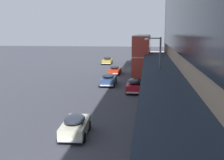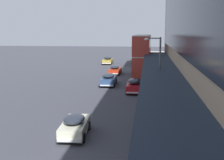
{
  "view_description": "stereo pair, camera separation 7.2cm",
  "coord_description": "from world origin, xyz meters",
  "px_view_note": "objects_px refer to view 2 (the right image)",
  "views": [
    {
      "loc": [
        5.22,
        -12.46,
        7.22
      ],
      "look_at": [
        1.34,
        21.78,
        1.6
      ],
      "focal_mm": 50.0,
      "sensor_mm": 36.0,
      "label": 1
    },
    {
      "loc": [
        5.29,
        -12.46,
        7.22
      ],
      "look_at": [
        1.34,
        21.78,
        1.6
      ],
      "focal_mm": 50.0,
      "sensor_mm": 36.0,
      "label": 2
    }
  ],
  "objects_px": {
    "sedan_oncoming_rear": "(135,85)",
    "sedan_trailing_mid": "(109,79)",
    "transit_bus_kerbside_front": "(142,54)",
    "sedan_lead_mid": "(115,70)",
    "sedan_second_near": "(108,60)",
    "sedan_far_back": "(75,125)",
    "street_lamp": "(158,67)",
    "transit_bus_kerbside_rear": "(140,55)"
  },
  "relations": [
    {
      "from": "transit_bus_kerbside_front",
      "to": "sedan_far_back",
      "type": "height_order",
      "value": "transit_bus_kerbside_front"
    },
    {
      "from": "transit_bus_kerbside_rear",
      "to": "sedan_lead_mid",
      "type": "height_order",
      "value": "transit_bus_kerbside_rear"
    },
    {
      "from": "transit_bus_kerbside_front",
      "to": "sedan_oncoming_rear",
      "type": "relative_size",
      "value": 2.36
    },
    {
      "from": "sedan_oncoming_rear",
      "to": "sedan_trailing_mid",
      "type": "bearing_deg",
      "value": 129.99
    },
    {
      "from": "sedan_oncoming_rear",
      "to": "street_lamp",
      "type": "xyz_separation_m",
      "value": [
        2.32,
        -7.61,
        3.09
      ]
    },
    {
      "from": "sedan_second_near",
      "to": "sedan_lead_mid",
      "type": "relative_size",
      "value": 1.12
    },
    {
      "from": "transit_bus_kerbside_front",
      "to": "sedan_far_back",
      "type": "relative_size",
      "value": 2.37
    },
    {
      "from": "sedan_second_near",
      "to": "sedan_lead_mid",
      "type": "xyz_separation_m",
      "value": [
        3.12,
        -14.87,
        -0.05
      ]
    },
    {
      "from": "transit_bus_kerbside_front",
      "to": "sedan_lead_mid",
      "type": "bearing_deg",
      "value": 163.4
    },
    {
      "from": "transit_bus_kerbside_front",
      "to": "transit_bus_kerbside_rear",
      "type": "xyz_separation_m",
      "value": [
        -0.65,
        16.82,
        -1.62
      ]
    },
    {
      "from": "sedan_lead_mid",
      "to": "sedan_trailing_mid",
      "type": "height_order",
      "value": "sedan_trailing_mid"
    },
    {
      "from": "sedan_second_near",
      "to": "sedan_lead_mid",
      "type": "bearing_deg",
      "value": -78.14
    },
    {
      "from": "sedan_second_near",
      "to": "sedan_far_back",
      "type": "distance_m",
      "value": 44.86
    },
    {
      "from": "sedan_lead_mid",
      "to": "sedan_oncoming_rear",
      "type": "bearing_deg",
      "value": -75.09
    },
    {
      "from": "sedan_oncoming_rear",
      "to": "sedan_far_back",
      "type": "relative_size",
      "value": 1.01
    },
    {
      "from": "transit_bus_kerbside_rear",
      "to": "sedan_trailing_mid",
      "type": "xyz_separation_m",
      "value": [
        -3.49,
        -25.64,
        -1.02
      ]
    },
    {
      "from": "sedan_trailing_mid",
      "to": "street_lamp",
      "type": "relative_size",
      "value": 0.77
    },
    {
      "from": "sedan_oncoming_rear",
      "to": "sedan_trailing_mid",
      "type": "distance_m",
      "value": 5.62
    },
    {
      "from": "transit_bus_kerbside_rear",
      "to": "sedan_trailing_mid",
      "type": "bearing_deg",
      "value": -97.74
    },
    {
      "from": "sedan_lead_mid",
      "to": "sedan_trailing_mid",
      "type": "distance_m",
      "value": 10.13
    },
    {
      "from": "sedan_lead_mid",
      "to": "sedan_trailing_mid",
      "type": "relative_size",
      "value": 0.87
    },
    {
      "from": "sedan_far_back",
      "to": "street_lamp",
      "type": "height_order",
      "value": "street_lamp"
    },
    {
      "from": "sedan_second_near",
      "to": "street_lamp",
      "type": "relative_size",
      "value": 0.75
    },
    {
      "from": "sedan_second_near",
      "to": "sedan_oncoming_rear",
      "type": "distance_m",
      "value": 30.11
    },
    {
      "from": "sedan_far_back",
      "to": "street_lamp",
      "type": "distance_m",
      "value": 10.22
    },
    {
      "from": "sedan_second_near",
      "to": "transit_bus_kerbside_rear",
      "type": "bearing_deg",
      "value": 5.4
    },
    {
      "from": "sedan_oncoming_rear",
      "to": "street_lamp",
      "type": "distance_m",
      "value": 8.54
    },
    {
      "from": "transit_bus_kerbside_front",
      "to": "sedan_oncoming_rear",
      "type": "height_order",
      "value": "transit_bus_kerbside_front"
    },
    {
      "from": "transit_bus_kerbside_rear",
      "to": "sedan_oncoming_rear",
      "type": "distance_m",
      "value": 29.96
    },
    {
      "from": "sedan_oncoming_rear",
      "to": "sedan_lead_mid",
      "type": "distance_m",
      "value": 14.93
    },
    {
      "from": "sedan_second_near",
      "to": "sedan_trailing_mid",
      "type": "relative_size",
      "value": 0.97
    },
    {
      "from": "transit_bus_kerbside_front",
      "to": "sedan_second_near",
      "type": "height_order",
      "value": "transit_bus_kerbside_front"
    },
    {
      "from": "sedan_lead_mid",
      "to": "street_lamp",
      "type": "distance_m",
      "value": 23.1
    },
    {
      "from": "sedan_oncoming_rear",
      "to": "sedan_trailing_mid",
      "type": "relative_size",
      "value": 0.89
    },
    {
      "from": "transit_bus_kerbside_rear",
      "to": "sedan_far_back",
      "type": "relative_size",
      "value": 2.55
    },
    {
      "from": "transit_bus_kerbside_rear",
      "to": "sedan_far_back",
      "type": "xyz_separation_m",
      "value": [
        -3.33,
        -45.37,
        -1.06
      ]
    },
    {
      "from": "sedan_oncoming_rear",
      "to": "street_lamp",
      "type": "relative_size",
      "value": 0.69
    },
    {
      "from": "transit_bus_kerbside_rear",
      "to": "sedan_trailing_mid",
      "type": "distance_m",
      "value": 25.89
    },
    {
      "from": "sedan_oncoming_rear",
      "to": "sedan_lead_mid",
      "type": "height_order",
      "value": "sedan_oncoming_rear"
    },
    {
      "from": "sedan_lead_mid",
      "to": "sedan_trailing_mid",
      "type": "xyz_separation_m",
      "value": [
        0.23,
        -10.12,
        0.05
      ]
    },
    {
      "from": "transit_bus_kerbside_front",
      "to": "sedan_lead_mid",
      "type": "relative_size",
      "value": 2.41
    },
    {
      "from": "sedan_second_near",
      "to": "sedan_far_back",
      "type": "relative_size",
      "value": 1.1
    }
  ]
}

